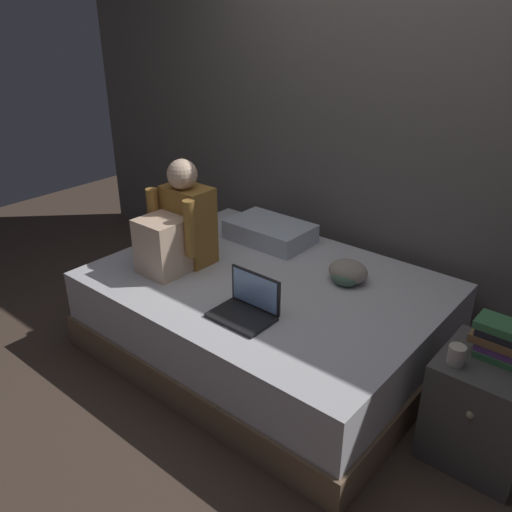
{
  "coord_description": "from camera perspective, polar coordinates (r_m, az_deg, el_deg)",
  "views": [
    {
      "loc": [
        1.52,
        -1.85,
        1.98
      ],
      "look_at": [
        -0.11,
        0.1,
        0.76
      ],
      "focal_mm": 37.2,
      "sensor_mm": 36.0,
      "label": 1
    }
  ],
  "objects": [
    {
      "name": "mug",
      "position": [
        2.53,
        20.75,
        -9.93
      ],
      "size": [
        0.08,
        0.08,
        0.09
      ],
      "primitive_type": "cylinder",
      "color": "#BCB2A3",
      "rests_on": "nightstand"
    },
    {
      "name": "clothes_pile",
      "position": [
        3.1,
        9.79,
        -1.8
      ],
      "size": [
        0.24,
        0.21,
        0.13
      ],
      "color": "#4C6B56",
      "rests_on": "bed"
    },
    {
      "name": "laptop",
      "position": [
        2.75,
        -0.97,
        -5.4
      ],
      "size": [
        0.32,
        0.23,
        0.22
      ],
      "color": "black",
      "rests_on": "bed"
    },
    {
      "name": "pillow",
      "position": [
        3.6,
        1.51,
        2.64
      ],
      "size": [
        0.56,
        0.36,
        0.13
      ],
      "primitive_type": "cube",
      "color": "silver",
      "rests_on": "bed"
    },
    {
      "name": "wall_back",
      "position": [
        3.46,
        13.69,
        14.49
      ],
      "size": [
        5.6,
        0.1,
        2.7
      ],
      "primitive_type": "cube",
      "color": "#605B56",
      "rests_on": "ground_plane"
    },
    {
      "name": "nightstand",
      "position": [
        2.78,
        23.2,
        -14.87
      ],
      "size": [
        0.44,
        0.46,
        0.53
      ],
      "color": "#474442",
      "rests_on": "ground_plane"
    },
    {
      "name": "ground_plane",
      "position": [
        3.11,
        0.42,
        -13.93
      ],
      "size": [
        8.0,
        8.0,
        0.0
      ],
      "primitive_type": "plane",
      "color": "#47382D"
    },
    {
      "name": "book_stack",
      "position": [
        2.62,
        24.77,
        -8.12
      ],
      "size": [
        0.24,
        0.15,
        0.18
      ],
      "color": "#387042",
      "rests_on": "nightstand"
    },
    {
      "name": "bed",
      "position": [
        3.25,
        1.1,
        -6.47
      ],
      "size": [
        2.0,
        1.5,
        0.51
      ],
      "color": "#7A6047",
      "rests_on": "ground_plane"
    },
    {
      "name": "person_sitting",
      "position": [
        3.22,
        -8.39,
        3.08
      ],
      "size": [
        0.39,
        0.44,
        0.66
      ],
      "color": "olive",
      "rests_on": "bed"
    }
  ]
}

